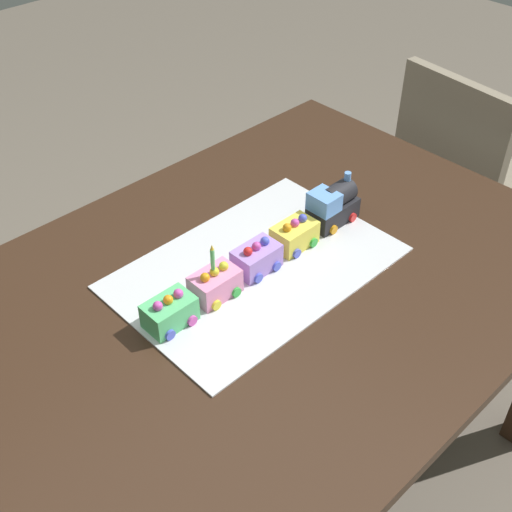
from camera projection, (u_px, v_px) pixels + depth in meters
name	position (u px, v px, depth m)	size (l,w,h in m)	color
ground_plane	(261.00, 472.00, 1.87)	(8.00, 8.00, 0.00)	#6B6054
dining_table	(263.00, 315.00, 1.47)	(1.40, 1.00, 0.74)	#382316
chair	(462.00, 180.00, 2.18)	(0.44, 0.44, 0.86)	gray
cake_board	(256.00, 267.00, 1.43)	(0.60, 0.40, 0.00)	silver
cake_locomotive	(333.00, 205.00, 1.52)	(0.14, 0.08, 0.12)	#232328
cake_car_flatbed_lemon	(294.00, 235.00, 1.47)	(0.10, 0.08, 0.07)	#F4E04C
cake_car_gondola_lavender	(257.00, 258.00, 1.40)	(0.10, 0.08, 0.07)	#AD84E0
cake_car_hopper_bubblegum	(215.00, 284.00, 1.34)	(0.10, 0.08, 0.07)	pink
cake_car_tanker_mint_green	(170.00, 312.00, 1.28)	(0.10, 0.08, 0.07)	#59CC7A
birthday_candle	(212.00, 257.00, 1.29)	(0.01, 0.01, 0.06)	#66D872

